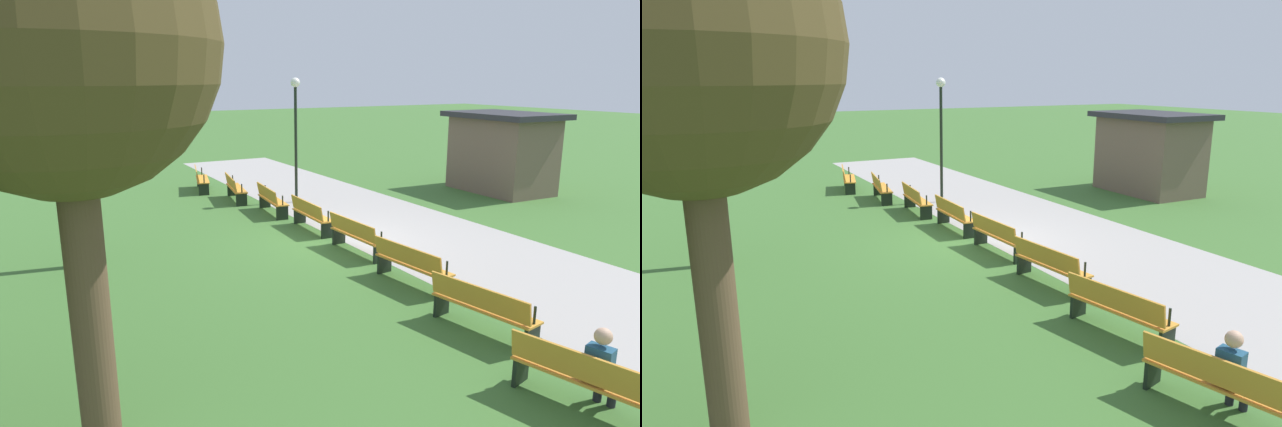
# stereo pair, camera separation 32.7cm
# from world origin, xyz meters

# --- Properties ---
(ground_plane) EXTENTS (120.00, 120.00, 0.00)m
(ground_plane) POSITION_xyz_m (0.00, 0.00, 0.00)
(ground_plane) COLOR #3D6B2D
(path_paving) EXTENTS (31.26, 4.50, 0.01)m
(path_paving) POSITION_xyz_m (0.00, 2.40, 0.00)
(path_paving) COLOR #A39E99
(path_paving) RESTS_ON ground
(bench_0) EXTENTS (1.98, 0.94, 0.89)m
(bench_0) POSITION_xyz_m (-8.36, -1.12, 0.48)
(bench_0) COLOR orange
(bench_0) RESTS_ON ground
(bench_1) EXTENTS (1.98, 0.81, 0.89)m
(bench_1) POSITION_xyz_m (-6.00, -0.61, 0.48)
(bench_1) COLOR orange
(bench_1) RESTS_ON ground
(bench_2) EXTENTS (1.97, 0.68, 0.89)m
(bench_2) POSITION_xyz_m (-3.61, -0.26, 0.48)
(bench_2) COLOR orange
(bench_2) RESTS_ON ground
(bench_3) EXTENTS (1.94, 0.54, 0.89)m
(bench_3) POSITION_xyz_m (-1.21, -0.09, 0.48)
(bench_3) COLOR orange
(bench_3) RESTS_ON ground
(bench_4) EXTENTS (1.94, 0.54, 0.89)m
(bench_4) POSITION_xyz_m (1.21, -0.09, 0.48)
(bench_4) COLOR orange
(bench_4) RESTS_ON ground
(bench_5) EXTENTS (1.97, 0.68, 0.89)m
(bench_5) POSITION_xyz_m (3.61, -0.26, 0.48)
(bench_5) COLOR orange
(bench_5) RESTS_ON ground
(bench_6) EXTENTS (1.98, 0.81, 0.89)m
(bench_6) POSITION_xyz_m (6.00, -0.61, 0.48)
(bench_6) COLOR orange
(bench_6) RESTS_ON ground
(bench_7) EXTENTS (1.98, 0.94, 0.89)m
(bench_7) POSITION_xyz_m (8.36, -1.12, 0.48)
(bench_7) COLOR orange
(bench_7) RESTS_ON ground
(person_seated) EXTENTS (0.42, 0.57, 1.20)m
(person_seated) POSITION_xyz_m (8.44, -0.95, 0.64)
(person_seated) COLOR navy
(person_seated) RESTS_ON ground
(tree_0) EXTENTS (3.19, 3.19, 6.18)m
(tree_0) POSITION_xyz_m (6.10, -6.69, 4.53)
(tree_0) COLOR brown
(tree_0) RESTS_ON ground
(tree_2) EXTENTS (2.48, 2.48, 5.40)m
(tree_2) POSITION_xyz_m (-1.02, -6.32, 4.13)
(tree_2) COLOR brown
(tree_2) RESTS_ON ground
(lamp_post) EXTENTS (0.32, 0.32, 4.25)m
(lamp_post) POSITION_xyz_m (-4.80, 1.22, 2.93)
(lamp_post) COLOR black
(lamp_post) RESTS_ON ground
(kiosk) EXTENTS (4.11, 2.84, 2.98)m
(kiosk) POSITION_xyz_m (-2.79, 8.91, 1.53)
(kiosk) COLOR brown
(kiosk) RESTS_ON ground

